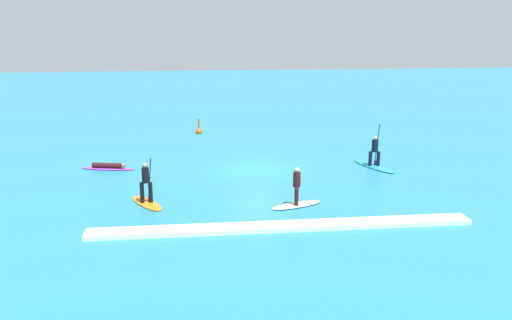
{
  "coord_description": "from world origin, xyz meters",
  "views": [
    {
      "loc": [
        -3.37,
        -29.08,
        7.91
      ],
      "look_at": [
        0.0,
        0.0,
        0.5
      ],
      "focal_mm": 39.23,
      "sensor_mm": 36.0,
      "label": 1
    }
  ],
  "objects_px": {
    "surfer_on_white_board": "(296,196)",
    "marker_buoy": "(199,131)",
    "surfer_on_orange_board": "(146,192)",
    "surfer_on_blue_board": "(374,160)",
    "surfer_on_purple_board": "(108,167)"
  },
  "relations": [
    {
      "from": "surfer_on_orange_board",
      "to": "surfer_on_blue_board",
      "type": "height_order",
      "value": "surfer_on_blue_board"
    },
    {
      "from": "surfer_on_purple_board",
      "to": "surfer_on_orange_board",
      "type": "bearing_deg",
      "value": -54.52
    },
    {
      "from": "surfer_on_white_board",
      "to": "surfer_on_orange_board",
      "type": "bearing_deg",
      "value": -29.86
    },
    {
      "from": "surfer_on_orange_board",
      "to": "surfer_on_blue_board",
      "type": "distance_m",
      "value": 12.92
    },
    {
      "from": "surfer_on_orange_board",
      "to": "surfer_on_white_board",
      "type": "bearing_deg",
      "value": -128.37
    },
    {
      "from": "surfer_on_blue_board",
      "to": "marker_buoy",
      "type": "distance_m",
      "value": 14.09
    },
    {
      "from": "surfer_on_blue_board",
      "to": "marker_buoy",
      "type": "xyz_separation_m",
      "value": [
        -9.4,
        10.49,
        -0.25
      ]
    },
    {
      "from": "surfer_on_purple_board",
      "to": "marker_buoy",
      "type": "bearing_deg",
      "value": 74.69
    },
    {
      "from": "surfer_on_white_board",
      "to": "surfer_on_blue_board",
      "type": "bearing_deg",
      "value": -152.68
    },
    {
      "from": "surfer_on_white_board",
      "to": "marker_buoy",
      "type": "distance_m",
      "value": 16.97
    },
    {
      "from": "surfer_on_purple_board",
      "to": "surfer_on_blue_board",
      "type": "bearing_deg",
      "value": 8.45
    },
    {
      "from": "surfer_on_purple_board",
      "to": "surfer_on_orange_board",
      "type": "relative_size",
      "value": 1.17
    },
    {
      "from": "surfer_on_orange_board",
      "to": "surfer_on_purple_board",
      "type": "bearing_deg",
      "value": -6.74
    },
    {
      "from": "surfer_on_blue_board",
      "to": "surfer_on_white_board",
      "type": "distance_m",
      "value": 8.12
    },
    {
      "from": "surfer_on_orange_board",
      "to": "surfer_on_white_board",
      "type": "distance_m",
      "value": 6.58
    }
  ]
}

